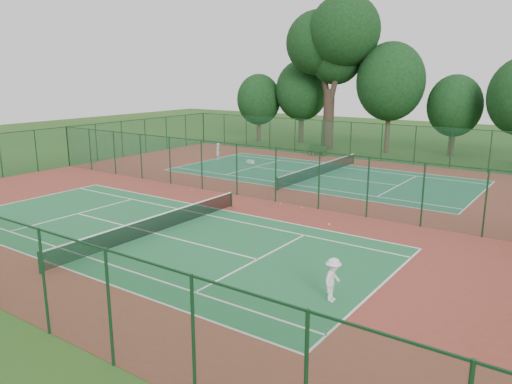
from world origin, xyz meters
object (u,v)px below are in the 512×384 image
trash_bin (312,150)px  kit_bag (250,162)px  big_tree (333,42)px  player_far (218,151)px  bench (318,151)px  player_near (333,280)px

trash_bin → kit_bag: (-2.30, -7.30, -0.30)m
trash_bin → big_tree: 11.77m
big_tree → kit_bag: bearing=-98.2°
player_far → bench: size_ratio=0.88×
player_far → big_tree: bearing=137.4°
player_near → big_tree: size_ratio=0.10×
trash_bin → kit_bag: bearing=-107.5°
player_near → big_tree: big_tree is taller
kit_bag → player_near: bearing=-34.2°
bench → big_tree: size_ratio=0.11×
kit_bag → trash_bin: bearing=86.8°
player_far → bench: player_far is taller
player_near → trash_bin: player_near is taller
kit_bag → bench: bearing=80.2°
trash_bin → player_near: bearing=-60.0°
kit_bag → player_far: bearing=-161.6°
trash_bin → bench: size_ratio=0.50×
player_near → bench: 32.18m
bench → kit_bag: (-3.15, -7.06, -0.40)m
player_near → kit_bag: (-18.72, 21.10, -0.68)m
player_far → trash_bin: player_far is taller
trash_bin → bench: bearing=-15.9°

